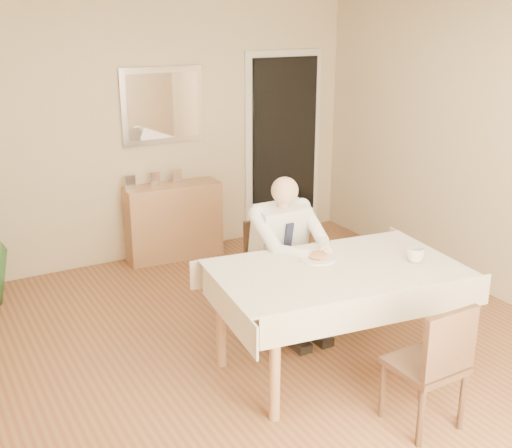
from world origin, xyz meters
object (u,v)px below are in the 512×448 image
seated_man (291,249)px  sideboard (173,221)px  chair_far (272,264)px  chair_near (434,362)px  dining_table (336,279)px  coffee_mug (415,255)px

seated_man → sideboard: 2.00m
chair_far → chair_near: same height
dining_table → chair_near: bearing=-79.5°
chair_near → coffee_mug: coffee_mug is taller
dining_table → chair_near: size_ratio=2.20×
chair_near → sideboard: size_ratio=0.86×
sideboard → coffee_mug: bearing=-71.7°
chair_far → chair_near: (0.05, -1.79, -0.00)m
coffee_mug → chair_near: bearing=-123.9°
dining_table → seated_man: 0.59m
chair_near → sideboard: bearing=92.6°
seated_man → coffee_mug: seated_man is taller
seated_man → coffee_mug: bearing=-54.9°
dining_table → coffee_mug: size_ratio=14.41×
chair_near → seated_man: size_ratio=0.67×
seated_man → sideboard: (-0.17, 1.97, -0.30)m
sideboard → chair_far: bearing=-80.5°
dining_table → chair_near: chair_near is taller
seated_man → chair_far: bearing=90.0°
chair_far → seated_man: 0.36m
dining_table → chair_near: 0.94m
chair_near → coffee_mug: (0.49, 0.73, 0.34)m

